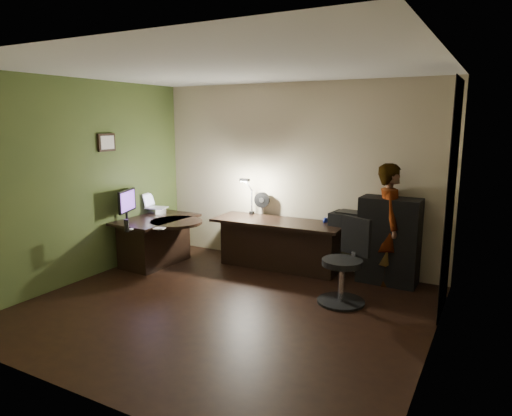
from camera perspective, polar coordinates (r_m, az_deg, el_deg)
The scene contains 27 objects.
floor at distance 5.47m, azimuth -3.98°, elevation -12.42°, with size 4.50×4.00×0.01m, color black.
ceiling at distance 5.05m, azimuth -4.40°, elevation 17.11°, with size 4.50×4.00×0.01m, color silver.
wall_back at distance 6.84m, azimuth 4.95°, elevation 4.11°, with size 4.50×0.01×2.70m, color tan.
wall_front at distance 3.60m, azimuth -21.70°, elevation -2.88°, with size 4.50×0.01×2.70m, color tan.
wall_left at distance 6.57m, azimuth -21.00°, elevation 3.14°, with size 0.01×4.00×2.70m, color tan.
wall_right at distance 4.32m, azimuth 21.89°, elevation -0.67°, with size 0.01×4.00×2.70m, color tan.
green_wall_overlay at distance 6.56m, azimuth -20.91°, elevation 3.13°, with size 0.00×4.00×2.70m, color #475A27.
arched_doorway at distance 5.46m, azimuth 23.17°, elevation 0.98°, with size 0.01×0.90×2.60m, color black.
french_door at distance 3.86m, azimuth 20.29°, elevation -6.47°, with size 0.02×0.92×2.10m, color white.
framed_picture at distance 6.80m, azimuth -18.20°, elevation 7.80°, with size 0.04×0.30×0.25m, color black.
desk_left at distance 7.07m, azimuth -12.26°, elevation -4.08°, with size 0.76×1.24×0.71m, color black.
desk_right at distance 6.71m, azimuth 2.73°, elevation -4.62°, with size 1.93×0.67×0.72m, color black.
cabinet at distance 6.33m, azimuth 16.29°, elevation -3.96°, with size 0.77×0.39×1.16m, color black.
laptop_stand at distance 7.40m, azimuth -12.31°, elevation -0.35°, with size 0.23×0.19×0.09m, color silver.
laptop at distance 7.37m, azimuth -12.36°, elevation 0.86°, with size 0.33×0.31×0.23m, color silver.
monitor at distance 6.96m, azimuth -15.89°, elevation -0.20°, with size 0.10×0.51×0.34m, color black.
mouse at distance 6.38m, azimuth -15.36°, elevation -2.58°, with size 0.05×0.08×0.03m, color silver.
phone at distance 6.97m, azimuth -8.36°, elevation -1.27°, with size 0.07×0.14×0.01m, color black.
pen at distance 6.31m, azimuth -11.97°, elevation -2.67°, with size 0.01×0.15×0.01m, color black.
speaker at distance 6.31m, azimuth -15.87°, elevation -2.12°, with size 0.07×0.07×0.17m, color black.
notepad at distance 6.43m, azimuth -11.80°, elevation -2.42°, with size 0.15×0.21×0.01m, color silver.
desk_fan at distance 6.99m, azimuth 0.79°, elevation 0.51°, with size 0.24×0.13×0.37m, color black.
headphones at distance 6.55m, azimuth 9.36°, elevation -1.55°, with size 0.20×0.09×0.10m, color navy.
printer at distance 6.43m, azimuth 11.59°, elevation -1.34°, with size 0.48×0.37×0.21m, color black.
desk_lamp at distance 7.01m, azimuth -0.53°, elevation 1.61°, with size 0.15×0.28×0.63m, color black.
office_chair at distance 5.52m, azimuth 10.74°, elevation -6.65°, with size 0.57×0.57×1.02m, color black.
person at distance 6.28m, azimuth 16.38°, elevation -1.97°, with size 0.58×0.38×1.61m, color #D8A88C.
Camera 1 is at (2.72, -4.22, 2.16)m, focal length 32.00 mm.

